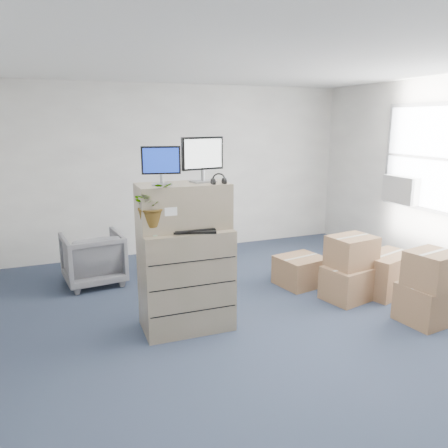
{
  "coord_description": "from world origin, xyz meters",
  "views": [
    {
      "loc": [
        -2.03,
        -3.64,
        2.21
      ],
      "look_at": [
        -0.42,
        0.4,
        1.18
      ],
      "focal_mm": 35.0,
      "sensor_mm": 36.0,
      "label": 1
    }
  ],
  "objects_px": {
    "office_chair": "(93,256)",
    "potted_plant": "(152,210)",
    "filing_cabinet_lower": "(186,279)",
    "monitor_right": "(203,157)",
    "monitor_left": "(161,163)",
    "keyboard": "(193,231)",
    "water_bottle": "(193,215)"
  },
  "relations": [
    {
      "from": "monitor_left",
      "to": "monitor_right",
      "type": "distance_m",
      "value": 0.46
    },
    {
      "from": "monitor_left",
      "to": "keyboard",
      "type": "distance_m",
      "value": 0.75
    },
    {
      "from": "monitor_left",
      "to": "keyboard",
      "type": "height_order",
      "value": "monitor_left"
    },
    {
      "from": "keyboard",
      "to": "potted_plant",
      "type": "xyz_separation_m",
      "value": [
        -0.4,
        0.07,
        0.23
      ]
    },
    {
      "from": "monitor_left",
      "to": "monitor_right",
      "type": "xyz_separation_m",
      "value": [
        0.45,
        0.03,
        0.05
      ]
    },
    {
      "from": "filing_cabinet_lower",
      "to": "monitor_right",
      "type": "bearing_deg",
      "value": 18.08
    },
    {
      "from": "monitor_left",
      "to": "office_chair",
      "type": "relative_size",
      "value": 0.49
    },
    {
      "from": "monitor_right",
      "to": "keyboard",
      "type": "relative_size",
      "value": 1.01
    },
    {
      "from": "monitor_right",
      "to": "water_bottle",
      "type": "relative_size",
      "value": 1.69
    },
    {
      "from": "office_chair",
      "to": "potted_plant",
      "type": "bearing_deg",
      "value": 97.44
    },
    {
      "from": "water_bottle",
      "to": "office_chair",
      "type": "xyz_separation_m",
      "value": [
        -0.91,
        1.73,
        -0.85
      ]
    },
    {
      "from": "filing_cabinet_lower",
      "to": "office_chair",
      "type": "height_order",
      "value": "filing_cabinet_lower"
    },
    {
      "from": "keyboard",
      "to": "water_bottle",
      "type": "distance_m",
      "value": 0.21
    },
    {
      "from": "filing_cabinet_lower",
      "to": "water_bottle",
      "type": "xyz_separation_m",
      "value": [
        0.1,
        0.01,
        0.69
      ]
    },
    {
      "from": "water_bottle",
      "to": "potted_plant",
      "type": "xyz_separation_m",
      "value": [
        -0.45,
        -0.09,
        0.1
      ]
    },
    {
      "from": "filing_cabinet_lower",
      "to": "monitor_right",
      "type": "xyz_separation_m",
      "value": [
        0.23,
        0.07,
        1.29
      ]
    },
    {
      "from": "monitor_right",
      "to": "monitor_left",
      "type": "bearing_deg",
      "value": 174.51
    },
    {
      "from": "filing_cabinet_lower",
      "to": "water_bottle",
      "type": "relative_size",
      "value": 3.93
    },
    {
      "from": "keyboard",
      "to": "office_chair",
      "type": "height_order",
      "value": "keyboard"
    },
    {
      "from": "monitor_left",
      "to": "potted_plant",
      "type": "relative_size",
      "value": 0.72
    },
    {
      "from": "office_chair",
      "to": "monitor_left",
      "type": "bearing_deg",
      "value": 102.46
    },
    {
      "from": "filing_cabinet_lower",
      "to": "water_bottle",
      "type": "bearing_deg",
      "value": 9.63
    },
    {
      "from": "monitor_left",
      "to": "keyboard",
      "type": "bearing_deg",
      "value": -23.87
    },
    {
      "from": "monitor_left",
      "to": "water_bottle",
      "type": "height_order",
      "value": "monitor_left"
    },
    {
      "from": "filing_cabinet_lower",
      "to": "office_chair",
      "type": "xyz_separation_m",
      "value": [
        -0.81,
        1.74,
        -0.16
      ]
    },
    {
      "from": "monitor_right",
      "to": "potted_plant",
      "type": "height_order",
      "value": "monitor_right"
    },
    {
      "from": "filing_cabinet_lower",
      "to": "office_chair",
      "type": "bearing_deg",
      "value": 115.98
    },
    {
      "from": "filing_cabinet_lower",
      "to": "keyboard",
      "type": "distance_m",
      "value": 0.58
    },
    {
      "from": "keyboard",
      "to": "office_chair",
      "type": "bearing_deg",
      "value": 131.94
    },
    {
      "from": "monitor_right",
      "to": "potted_plant",
      "type": "xyz_separation_m",
      "value": [
        -0.59,
        -0.15,
        -0.49
      ]
    },
    {
      "from": "monitor_left",
      "to": "water_bottle",
      "type": "bearing_deg",
      "value": 6.91
    },
    {
      "from": "monitor_left",
      "to": "potted_plant",
      "type": "distance_m",
      "value": 0.48
    }
  ]
}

